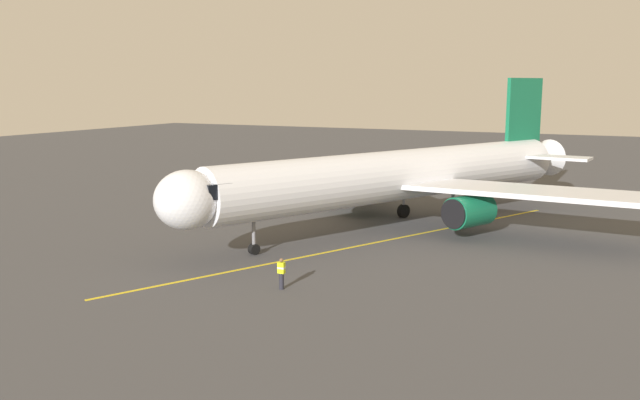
# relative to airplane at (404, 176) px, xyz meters

# --- Properties ---
(ground_plane) EXTENTS (220.00, 220.00, 0.00)m
(ground_plane) POSITION_rel_airplane_xyz_m (-0.08, -1.35, -4.00)
(ground_plane) COLOR #424244
(apron_lead_in_line) EXTENTS (17.15, 36.34, 0.01)m
(apron_lead_in_line) POSITION_rel_airplane_xyz_m (0.12, 6.25, -4.00)
(apron_lead_in_line) COLOR yellow
(apron_lead_in_line) RESTS_ON ground
(airplane) EXTENTS (31.81, 37.91, 11.50)m
(airplane) POSITION_rel_airplane_xyz_m (0.00, 0.00, 0.00)
(airplane) COLOR silver
(airplane) RESTS_ON ground
(ground_crew_marshaller) EXTENTS (0.40, 0.26, 1.71)m
(ground_crew_marshaller) POSITION_rel_airplane_xyz_m (0.54, 18.24, -3.12)
(ground_crew_marshaller) COLOR #23232D
(ground_crew_marshaller) RESTS_ON ground
(ground_crew_wing_walker) EXTENTS (0.44, 0.33, 1.71)m
(ground_crew_wing_walker) POSITION_rel_airplane_xyz_m (14.19, 6.81, -3.12)
(ground_crew_wing_walker) COLOR #23232D
(ground_crew_wing_walker) RESTS_ON ground
(belt_loader_near_nose) EXTENTS (3.93, 4.23, 2.32)m
(belt_loader_near_nose) POSITION_rel_airplane_xyz_m (11.23, -11.45, -3.29)
(belt_loader_near_nose) COLOR #9E9EA3
(belt_loader_near_nose) RESTS_ON ground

